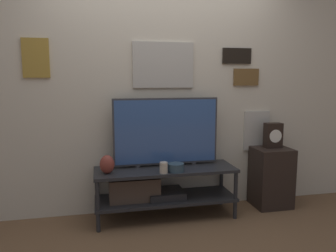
{
  "coord_description": "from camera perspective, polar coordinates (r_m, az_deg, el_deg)",
  "views": [
    {
      "loc": [
        -0.66,
        -2.85,
        1.4
      ],
      "look_at": [
        0.03,
        0.26,
        0.94
      ],
      "focal_mm": 35.0,
      "sensor_mm": 36.0,
      "label": 1
    }
  ],
  "objects": [
    {
      "name": "wall_back",
      "position": [
        3.45,
        -1.33,
        7.43
      ],
      "size": [
        6.4,
        0.08,
        2.7
      ],
      "color": "beige",
      "rests_on": "ground_plane"
    },
    {
      "name": "vase_urn_stoneware",
      "position": [
        3.16,
        -10.57,
        -6.59
      ],
      "size": [
        0.14,
        0.12,
        0.18
      ],
      "color": "brown",
      "rests_on": "media_console"
    },
    {
      "name": "vase_wide_bowl",
      "position": [
        3.19,
        1.4,
        -7.23
      ],
      "size": [
        0.15,
        0.15,
        0.08
      ],
      "color": "#2D4251",
      "rests_on": "media_console"
    },
    {
      "name": "candle_jar",
      "position": [
        3.12,
        -0.76,
        -7.28
      ],
      "size": [
        0.08,
        0.08,
        0.11
      ],
      "color": "#C1B29E",
      "rests_on": "media_console"
    },
    {
      "name": "ground_plane",
      "position": [
        3.24,
        0.59,
        -17.31
      ],
      "size": [
        12.0,
        12.0,
        0.0
      ],
      "primitive_type": "plane",
      "color": "brown"
    },
    {
      "name": "side_table",
      "position": [
        3.82,
        17.51,
        -8.48
      ],
      "size": [
        0.39,
        0.35,
        0.65
      ],
      "color": "black",
      "rests_on": "ground_plane"
    },
    {
      "name": "media_console",
      "position": [
        3.34,
        -2.38,
        -10.58
      ],
      "size": [
        1.41,
        0.44,
        0.51
      ],
      "color": "#232326",
      "rests_on": "ground_plane"
    },
    {
      "name": "mantel_clock",
      "position": [
        3.75,
        17.83,
        -1.56
      ],
      "size": [
        0.19,
        0.11,
        0.27
      ],
      "color": "black",
      "rests_on": "side_table"
    },
    {
      "name": "television",
      "position": [
        3.32,
        -0.33,
        -0.95
      ],
      "size": [
        1.08,
        0.05,
        0.7
      ],
      "color": "#333338",
      "rests_on": "media_console"
    }
  ]
}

